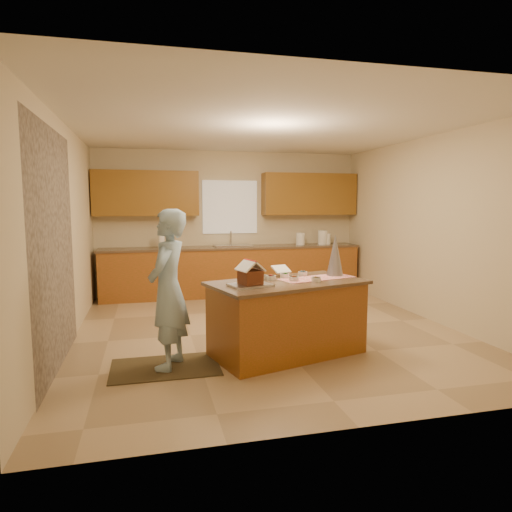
# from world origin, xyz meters

# --- Properties ---
(floor) EXTENTS (5.50, 5.50, 0.00)m
(floor) POSITION_xyz_m (0.00, 0.00, 0.00)
(floor) COLOR tan
(floor) RESTS_ON ground
(ceiling) EXTENTS (5.50, 5.50, 0.00)m
(ceiling) POSITION_xyz_m (0.00, 0.00, 2.70)
(ceiling) COLOR silver
(ceiling) RESTS_ON floor
(wall_back) EXTENTS (5.50, 5.50, 0.00)m
(wall_back) POSITION_xyz_m (0.00, 2.75, 1.35)
(wall_back) COLOR beige
(wall_back) RESTS_ON floor
(wall_front) EXTENTS (5.50, 5.50, 0.00)m
(wall_front) POSITION_xyz_m (0.00, -2.75, 1.35)
(wall_front) COLOR beige
(wall_front) RESTS_ON floor
(wall_left) EXTENTS (5.50, 5.50, 0.00)m
(wall_left) POSITION_xyz_m (-2.50, 0.00, 1.35)
(wall_left) COLOR beige
(wall_left) RESTS_ON floor
(wall_right) EXTENTS (5.50, 5.50, 0.00)m
(wall_right) POSITION_xyz_m (2.50, 0.00, 1.35)
(wall_right) COLOR beige
(wall_right) RESTS_ON floor
(stone_accent) EXTENTS (0.00, 2.50, 2.50)m
(stone_accent) POSITION_xyz_m (-2.48, -0.80, 1.25)
(stone_accent) COLOR gray
(stone_accent) RESTS_ON wall_left
(window_curtain) EXTENTS (1.05, 0.03, 1.00)m
(window_curtain) POSITION_xyz_m (0.00, 2.72, 1.65)
(window_curtain) COLOR white
(window_curtain) RESTS_ON wall_back
(back_counter_base) EXTENTS (4.80, 0.60, 0.88)m
(back_counter_base) POSITION_xyz_m (0.00, 2.45, 0.44)
(back_counter_base) COLOR #9E4720
(back_counter_base) RESTS_ON floor
(back_counter_top) EXTENTS (4.85, 0.63, 0.04)m
(back_counter_top) POSITION_xyz_m (0.00, 2.45, 0.90)
(back_counter_top) COLOR brown
(back_counter_top) RESTS_ON back_counter_base
(upper_cabinet_left) EXTENTS (1.85, 0.35, 0.80)m
(upper_cabinet_left) POSITION_xyz_m (-1.55, 2.57, 1.90)
(upper_cabinet_left) COLOR brown
(upper_cabinet_left) RESTS_ON wall_back
(upper_cabinet_right) EXTENTS (1.85, 0.35, 0.80)m
(upper_cabinet_right) POSITION_xyz_m (1.55, 2.57, 1.90)
(upper_cabinet_right) COLOR brown
(upper_cabinet_right) RESTS_ON wall_back
(sink) EXTENTS (0.70, 0.45, 0.12)m
(sink) POSITION_xyz_m (0.00, 2.45, 0.89)
(sink) COLOR silver
(sink) RESTS_ON back_counter_top
(faucet) EXTENTS (0.03, 0.03, 0.28)m
(faucet) POSITION_xyz_m (0.00, 2.63, 1.06)
(faucet) COLOR silver
(faucet) RESTS_ON back_counter_top
(island_base) EXTENTS (1.82, 1.25, 0.81)m
(island_base) POSITION_xyz_m (-0.02, -0.99, 0.41)
(island_base) COLOR #9E4720
(island_base) RESTS_ON floor
(island_top) EXTENTS (1.91, 1.34, 0.04)m
(island_top) POSITION_xyz_m (-0.02, -0.99, 0.83)
(island_top) COLOR brown
(island_top) RESTS_ON island_base
(table_runner) EXTENTS (0.98, 0.57, 0.01)m
(table_runner) POSITION_xyz_m (0.37, -0.88, 0.85)
(table_runner) COLOR red
(table_runner) RESTS_ON island_top
(baking_tray) EXTENTS (0.49, 0.42, 0.02)m
(baking_tray) POSITION_xyz_m (-0.50, -1.18, 0.86)
(baking_tray) COLOR silver
(baking_tray) RESTS_ON island_top
(cookbook) EXTENTS (0.24, 0.21, 0.09)m
(cookbook) POSITION_xyz_m (0.01, -0.62, 0.93)
(cookbook) COLOR white
(cookbook) RESTS_ON island_top
(tinsel_tree) EXTENTS (0.25, 0.25, 0.51)m
(tinsel_tree) POSITION_xyz_m (0.65, -0.75, 1.10)
(tinsel_tree) COLOR #B8B8C5
(tinsel_tree) RESTS_ON island_top
(rug) EXTENTS (1.12, 0.73, 0.01)m
(rug) POSITION_xyz_m (-1.40, -1.11, 0.01)
(rug) COLOR black
(rug) RESTS_ON floor
(boy) EXTENTS (0.60, 0.71, 1.65)m
(boy) POSITION_xyz_m (-1.35, -1.11, 0.84)
(boy) COLOR #9CC1DE
(boy) RESTS_ON rug
(canister_a) EXTENTS (0.17, 0.17, 0.23)m
(canister_a) POSITION_xyz_m (1.34, 2.45, 1.04)
(canister_a) COLOR white
(canister_a) RESTS_ON back_counter_top
(canister_b) EXTENTS (0.19, 0.19, 0.28)m
(canister_b) POSITION_xyz_m (1.80, 2.45, 1.06)
(canister_b) COLOR white
(canister_b) RESTS_ON back_counter_top
(canister_c) EXTENTS (0.15, 0.15, 0.21)m
(canister_c) POSITION_xyz_m (1.89, 2.45, 1.03)
(canister_c) COLOR white
(canister_c) RESTS_ON back_counter_top
(paper_towel) EXTENTS (0.12, 0.12, 0.26)m
(paper_towel) POSITION_xyz_m (-1.31, 2.45, 1.05)
(paper_towel) COLOR white
(paper_towel) RESTS_ON back_counter_top
(gingerbread_house) EXTENTS (0.31, 0.32, 0.26)m
(gingerbread_house) POSITION_xyz_m (-0.50, -1.18, 0.97)
(gingerbread_house) COLOR brown
(gingerbread_house) RESTS_ON baking_tray
(candy_bowls) EXTENTS (0.66, 0.53, 0.05)m
(candy_bowls) POSITION_xyz_m (0.03, -0.86, 0.87)
(candy_bowls) COLOR red
(candy_bowls) RESTS_ON island_top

